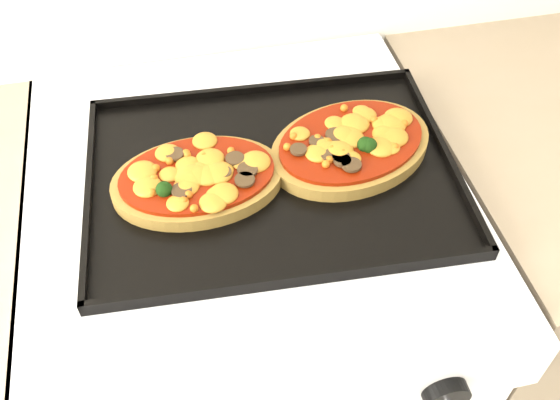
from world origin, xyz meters
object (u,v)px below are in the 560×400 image
object	(u,v)px
stove	(254,343)
baking_tray	(272,172)
pizza_left	(197,178)
pizza_right	(351,144)

from	to	relation	value
stove	baking_tray	size ratio (longest dim) A/B	1.85
baking_tray	stove	bearing A→B (deg)	168.01
pizza_left	pizza_right	world-z (taller)	pizza_right
pizza_left	stove	bearing A→B (deg)	11.99
baking_tray	pizza_right	world-z (taller)	pizza_right
pizza_left	pizza_right	xyz separation A→B (m)	(0.21, 0.02, 0.00)
stove	pizza_left	xyz separation A→B (m)	(-0.06, -0.01, 0.48)
stove	baking_tray	world-z (taller)	baking_tray
stove	baking_tray	bearing A→B (deg)	-15.23
pizza_right	baking_tray	bearing A→B (deg)	-172.49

